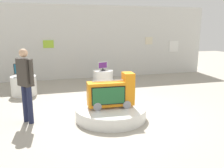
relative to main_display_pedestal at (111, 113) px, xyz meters
The scene contains 9 objects.
ground_plane 0.33m from the main_display_pedestal, 14.55° to the left, with size 30.00×30.00×0.00m, color #A8A091.
back_wall_display 5.46m from the main_display_pedestal, 86.93° to the left, with size 11.78×0.13×3.23m.
main_display_pedestal is the anchor object (origin of this frame).
novelty_firetruck_tv 0.50m from the main_display_pedestal, 19.00° to the right, with size 1.17×0.47×0.86m.
display_pedestal_left_rear 3.69m from the main_display_pedestal, 127.69° to the left, with size 0.84×0.84×0.66m, color silver.
tv_on_left_rear 3.76m from the main_display_pedestal, 127.74° to the left, with size 0.55×0.20×0.43m.
display_pedestal_center_rear 3.35m from the main_display_pedestal, 79.53° to the left, with size 0.77×0.77×0.66m, color silver.
tv_on_center_rear 3.41m from the main_display_pedestal, 79.55° to the left, with size 0.39×0.19×0.32m.
shopper_browsing_near_truck 2.20m from the main_display_pedestal, behind, with size 0.39×0.46×1.78m.
Camera 1 is at (-1.81, -5.60, 2.23)m, focal length 38.42 mm.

